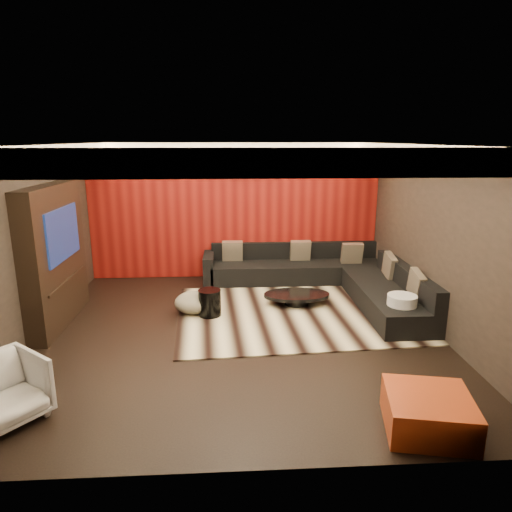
{
  "coord_description": "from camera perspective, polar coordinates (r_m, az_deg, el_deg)",
  "views": [
    {
      "loc": [
        -0.12,
        -6.45,
        2.87
      ],
      "look_at": [
        0.3,
        0.6,
        1.05
      ],
      "focal_mm": 32.0,
      "sensor_mm": 36.0,
      "label": 1
    }
  ],
  "objects": [
    {
      "name": "floor",
      "position": [
        7.07,
        -2.17,
        -9.61
      ],
      "size": [
        6.0,
        6.0,
        0.02
      ],
      "primitive_type": "cube",
      "color": "black",
      "rests_on": "ground"
    },
    {
      "name": "ceiling",
      "position": [
        6.45,
        -2.41,
        13.89
      ],
      "size": [
        6.0,
        6.0,
        0.02
      ],
      "primitive_type": "cube",
      "color": "silver",
      "rests_on": "ground"
    },
    {
      "name": "wall_back",
      "position": [
        9.58,
        -2.67,
        5.61
      ],
      "size": [
        6.0,
        0.02,
        2.8
      ],
      "primitive_type": "cube",
      "color": "black",
      "rests_on": "ground"
    },
    {
      "name": "wall_left",
      "position": [
        7.22,
        -26.91,
        1.11
      ],
      "size": [
        0.02,
        6.0,
        2.8
      ],
      "primitive_type": "cube",
      "color": "black",
      "rests_on": "ground"
    },
    {
      "name": "wall_right",
      "position": [
        7.32,
        21.99,
        1.8
      ],
      "size": [
        0.02,
        6.0,
        2.8
      ],
      "primitive_type": "cube",
      "color": "black",
      "rests_on": "ground"
    },
    {
      "name": "red_feature_wall",
      "position": [
        9.54,
        -2.67,
        5.57
      ],
      "size": [
        5.98,
        0.05,
        2.78
      ],
      "primitive_type": "cube",
      "color": "#6B0C0A",
      "rests_on": "ground"
    },
    {
      "name": "soffit_back",
      "position": [
        9.16,
        -2.74,
        13.31
      ],
      "size": [
        6.0,
        0.6,
        0.22
      ],
      "primitive_type": "cube",
      "color": "silver",
      "rests_on": "ground"
    },
    {
      "name": "soffit_front",
      "position": [
        3.76,
        -1.58,
        11.66
      ],
      "size": [
        6.0,
        0.6,
        0.22
      ],
      "primitive_type": "cube",
      "color": "silver",
      "rests_on": "ground"
    },
    {
      "name": "soffit_left",
      "position": [
        6.95,
        -25.75,
        11.56
      ],
      "size": [
        0.6,
        4.8,
        0.22
      ],
      "primitive_type": "cube",
      "color": "silver",
      "rests_on": "ground"
    },
    {
      "name": "soffit_right",
      "position": [
        7.05,
        20.66,
        12.08
      ],
      "size": [
        0.6,
        4.8,
        0.22
      ],
      "primitive_type": "cube",
      "color": "silver",
      "rests_on": "ground"
    },
    {
      "name": "cove_back",
      "position": [
        8.82,
        -2.7,
        12.68
      ],
      "size": [
        4.8,
        0.08,
        0.04
      ],
      "primitive_type": "cube",
      "color": "#FFD899",
      "rests_on": "ground"
    },
    {
      "name": "cove_front",
      "position": [
        4.1,
        -1.73,
        10.64
      ],
      "size": [
        4.8,
        0.08,
        0.04
      ],
      "primitive_type": "cube",
      "color": "#FFD899",
      "rests_on": "ground"
    },
    {
      "name": "cove_left",
      "position": [
        6.84,
        -22.98,
        11.06
      ],
      "size": [
        0.08,
        4.8,
        0.04
      ],
      "primitive_type": "cube",
      "color": "#FFD899",
      "rests_on": "ground"
    },
    {
      "name": "cove_right",
      "position": [
        6.92,
        17.97,
        11.52
      ],
      "size": [
        0.08,
        4.8,
        0.04
      ],
      "primitive_type": "cube",
      "color": "#FFD899",
      "rests_on": "ground"
    },
    {
      "name": "tv_surround",
      "position": [
        7.77,
        -23.88,
        0.01
      ],
      "size": [
        0.3,
        2.0,
        2.2
      ],
      "primitive_type": "cube",
      "color": "black",
      "rests_on": "ground"
    },
    {
      "name": "tv_screen",
      "position": [
        7.64,
        -23.02,
        2.57
      ],
      "size": [
        0.04,
        1.3,
        0.8
      ],
      "primitive_type": "cube",
      "color": "black",
      "rests_on": "ground"
    },
    {
      "name": "tv_shelf",
      "position": [
        7.81,
        -22.48,
        -2.81
      ],
      "size": [
        0.04,
        1.6,
        0.04
      ],
      "primitive_type": "cube",
      "color": "black",
      "rests_on": "ground"
    },
    {
      "name": "rug",
      "position": [
        7.82,
        5.18,
        -7.09
      ],
      "size": [
        4.18,
        3.24,
        0.02
      ],
      "primitive_type": "cube",
      "rotation": [
        0.0,
        0.0,
        0.06
      ],
      "color": "beige",
      "rests_on": "floor"
    },
    {
      "name": "coffee_table",
      "position": [
        8.16,
        5.1,
        -5.34
      ],
      "size": [
        1.18,
        1.18,
        0.2
      ],
      "primitive_type": "cylinder",
      "rotation": [
        0.0,
        0.0,
        -0.01
      ],
      "color": "black",
      "rests_on": "rug"
    },
    {
      "name": "drum_stool",
      "position": [
        7.62,
        -5.81,
        -5.82
      ],
      "size": [
        0.43,
        0.43,
        0.44
      ],
      "primitive_type": "cylinder",
      "rotation": [
        0.0,
        0.0,
        0.16
      ],
      "color": "black",
      "rests_on": "rug"
    },
    {
      "name": "striped_pouf",
      "position": [
        7.8,
        -7.81,
        -5.75
      ],
      "size": [
        0.8,
        0.8,
        0.35
      ],
      "primitive_type": "ellipsoid",
      "rotation": [
        0.0,
        0.0,
        -0.31
      ],
      "color": "beige",
      "rests_on": "rug"
    },
    {
      "name": "white_side_table",
      "position": [
        7.41,
        17.68,
        -6.75
      ],
      "size": [
        0.59,
        0.59,
        0.56
      ],
      "primitive_type": "cylinder",
      "rotation": [
        0.0,
        0.0,
        -0.42
      ],
      "color": "silver",
      "rests_on": "floor"
    },
    {
      "name": "orange_ottoman",
      "position": [
        5.18,
        20.72,
        -17.86
      ],
      "size": [
        0.98,
        0.98,
        0.37
      ],
      "primitive_type": "cube",
      "rotation": [
        0.0,
        0.0,
        -0.2
      ],
      "color": "#9D3914",
      "rests_on": "floor"
    },
    {
      "name": "armchair",
      "position": [
        5.57,
        -29.05,
        -14.53
      ],
      "size": [
        1.04,
        1.04,
        0.68
      ],
      "primitive_type": "imported",
      "rotation": [
        0.0,
        0.0,
        0.88
      ],
      "color": "silver",
      "rests_on": "floor"
    },
    {
      "name": "sectional_sofa",
      "position": [
        8.91,
        8.76,
        -2.73
      ],
      "size": [
        3.65,
        3.5,
        0.75
      ],
      "color": "black",
      "rests_on": "floor"
    },
    {
      "name": "throw_pillows",
      "position": [
        8.86,
        9.58,
        -0.46
      ],
      "size": [
        3.18,
        2.77,
        0.5
      ],
      "color": "tan",
      "rests_on": "sectional_sofa"
    }
  ]
}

